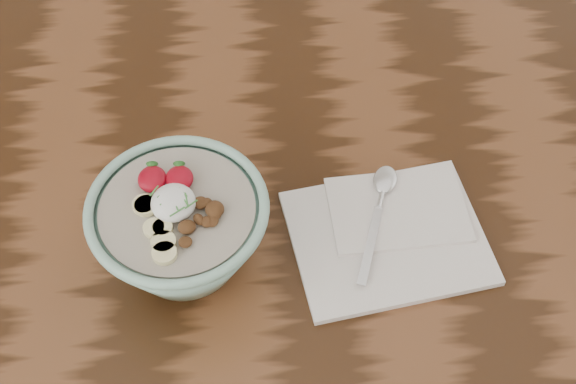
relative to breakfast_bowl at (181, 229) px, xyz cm
name	(u,v)px	position (x,y,z in cm)	size (l,w,h in cm)	color
table	(307,255)	(15.13, 5.26, -16.13)	(160.00, 90.00, 75.00)	#321B0C
breakfast_bowl	(181,229)	(0.00, 0.00, 0.00)	(20.33, 20.33, 13.27)	#8CBCA9
napkin	(390,232)	(24.83, 1.83, -6.24)	(25.54, 21.82, 1.42)	white
spoon	(382,195)	(24.39, 6.46, -5.03)	(7.65, 17.51, 0.93)	silver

